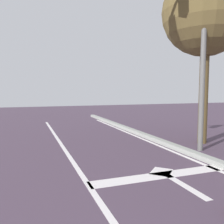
{
  "coord_description": "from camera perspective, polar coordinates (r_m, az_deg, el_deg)",
  "views": [
    {
      "loc": [
        -0.82,
        1.58,
        1.88
      ],
      "look_at": [
        1.3,
        7.42,
        1.31
      ],
      "focal_mm": 38.3,
      "sensor_mm": 36.0,
      "label": 1
    }
  ],
  "objects": [
    {
      "name": "curb_strip",
      "position": [
        6.54,
        24.82,
        -11.35
      ],
      "size": [
        0.24,
        24.0,
        0.14
      ],
      "primitive_type": "cube",
      "color": "#999C93",
      "rests_on": "ground"
    },
    {
      "name": "roadside_tree",
      "position": [
        9.37,
        21.58,
        21.16
      ],
      "size": [
        2.99,
        2.99,
        6.04
      ],
      "color": "brown",
      "rests_on": "ground"
    },
    {
      "name": "stop_bar",
      "position": [
        5.56,
        11.38,
        -14.63
      ],
      "size": [
        3.24,
        0.4,
        0.01
      ],
      "primitive_type": "cube",
      "color": "silver",
      "rests_on": "ground"
    },
    {
      "name": "lane_line_curbside",
      "position": [
        6.39,
        23.16,
        -12.3
      ],
      "size": [
        0.12,
        20.0,
        0.01
      ],
      "primitive_type": "cube",
      "color": "silver",
      "rests_on": "ground"
    },
    {
      "name": "lane_line_center",
      "position": [
        4.93,
        -5.47,
        -17.2
      ],
      "size": [
        0.12,
        20.0,
        0.01
      ],
      "primitive_type": "cube",
      "color": "silver",
      "rests_on": "ground"
    },
    {
      "name": "lane_arrow_stem",
      "position": [
        5.15,
        16.86,
        -16.4
      ],
      "size": [
        0.16,
        1.4,
        0.01
      ],
      "primitive_type": "cube",
      "color": "silver",
      "rests_on": "ground"
    },
    {
      "name": "traffic_signal_mast",
      "position": [
        7.38,
        13.03,
        22.02
      ],
      "size": [
        4.52,
        0.34,
        5.42
      ],
      "color": "#63625E",
      "rests_on": "ground"
    },
    {
      "name": "lane_arrow_head",
      "position": [
        5.81,
        11.69,
        -13.76
      ],
      "size": [
        0.71,
        0.71,
        0.01
      ],
      "primitive_type": "cube",
      "rotation": [
        0.0,
        0.0,
        0.79
      ],
      "color": "silver",
      "rests_on": "ground"
    }
  ]
}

